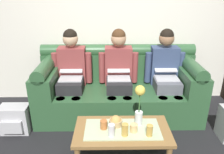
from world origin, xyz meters
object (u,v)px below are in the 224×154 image
(coffee_table, at_px, (122,133))
(cup_near_left, at_px, (104,125))
(cup_far_left, at_px, (134,128))
(cup_far_right, at_px, (150,130))
(person_middle, at_px, (119,70))
(backpack_left, at_px, (15,120))
(person_right, at_px, (165,70))
(flower_vase, at_px, (139,103))
(cup_far_center, at_px, (111,130))
(cup_near_right, at_px, (125,130))
(person_left, at_px, (71,70))
(snack_bowl, at_px, (116,121))
(couch, at_px, (118,89))

(coffee_table, relative_size, cup_near_left, 10.69)
(cup_far_left, height_order, cup_far_right, cup_far_right)
(person_middle, distance_m, backpack_left, 1.50)
(cup_near_left, height_order, cup_far_left, cup_near_left)
(person_right, bearing_deg, person_middle, 179.99)
(flower_vase, bearing_deg, coffee_table, -155.15)
(cup_near_left, xyz_separation_m, cup_far_left, (0.30, -0.05, -0.01))
(person_right, distance_m, cup_far_center, 1.38)
(backpack_left, bearing_deg, cup_near_right, -24.76)
(coffee_table, distance_m, cup_near_left, 0.22)
(cup_far_center, bearing_deg, person_right, 55.40)
(person_left, xyz_separation_m, snack_bowl, (0.59, -0.94, -0.22))
(cup_far_center, bearing_deg, coffee_table, 45.88)
(person_right, bearing_deg, cup_near_left, -130.55)
(person_right, relative_size, cup_far_left, 15.04)
(backpack_left, bearing_deg, person_left, 36.14)
(snack_bowl, relative_size, cup_far_right, 1.20)
(cup_far_right, bearing_deg, couch, 102.90)
(person_middle, xyz_separation_m, snack_bowl, (-0.07, -0.94, -0.22))
(cup_near_right, bearing_deg, cup_far_right, -2.02)
(couch, height_order, snack_bowl, couch)
(person_left, distance_m, cup_far_center, 1.27)
(person_right, distance_m, cup_near_left, 1.33)
(person_middle, distance_m, cup_far_left, 1.08)
(cup_far_center, height_order, backpack_left, cup_far_center)
(cup_near_left, xyz_separation_m, cup_far_center, (0.08, -0.13, 0.02))
(couch, distance_m, cup_near_right, 1.12)
(snack_bowl, xyz_separation_m, cup_far_center, (-0.05, -0.19, 0.02))
(couch, relative_size, person_right, 1.84)
(person_middle, bearing_deg, person_right, -0.01)
(coffee_table, height_order, cup_far_left, cup_far_left)
(snack_bowl, bearing_deg, backpack_left, 160.56)
(cup_near_left, relative_size, cup_far_right, 0.79)
(person_right, height_order, coffee_table, person_right)
(person_left, distance_m, flower_vase, 1.25)
(cup_far_center, xyz_separation_m, cup_far_left, (0.23, 0.07, -0.02))
(person_left, height_order, cup_near_right, person_left)
(snack_bowl, bearing_deg, flower_vase, 3.30)
(person_right, xyz_separation_m, cup_far_center, (-0.78, -1.12, -0.20))
(flower_vase, bearing_deg, cup_far_center, -145.50)
(person_right, relative_size, cup_near_right, 9.59)
(cup_far_center, xyz_separation_m, cup_far_right, (0.37, 0.00, -0.01))
(cup_far_left, distance_m, backpack_left, 1.57)
(person_middle, distance_m, cup_near_right, 1.13)
(flower_vase, relative_size, cup_far_right, 3.85)
(person_right, height_order, snack_bowl, person_right)
(cup_far_center, bearing_deg, cup_far_right, 0.08)
(person_middle, bearing_deg, backpack_left, -159.77)
(person_left, xyz_separation_m, flower_vase, (0.84, -0.92, -0.02))
(couch, height_order, cup_far_center, couch)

